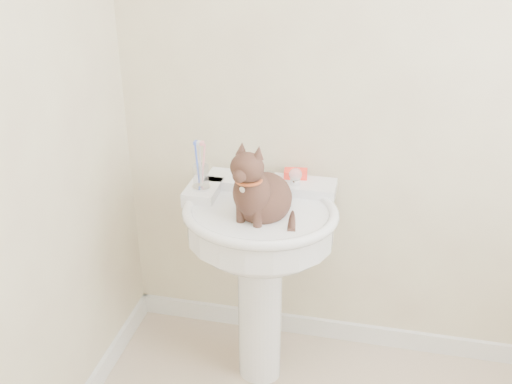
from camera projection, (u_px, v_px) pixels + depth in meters
The scene contains 7 objects.
wall_back at pixel (407, 66), 2.13m from camera, with size 2.20×0.00×2.50m, color beige, non-canonical shape.
baseboard_back at pixel (376, 335), 2.65m from camera, with size 2.20×0.02×0.09m, color white.
pedestal_sink at pixel (260, 242), 2.24m from camera, with size 0.59×0.57×0.81m.
faucet at pixel (269, 174), 2.27m from camera, with size 0.28×0.12×0.14m.
soap_bar at pixel (296, 174), 2.33m from camera, with size 0.09×0.06×0.03m, color #FD3424.
toothbrush_cup at pixel (201, 176), 2.23m from camera, with size 0.07×0.07×0.18m.
cat at pixel (261, 194), 2.10m from camera, with size 0.22×0.28×0.41m.
Camera 1 is at (-0.07, -1.07, 1.80)m, focal length 42.00 mm.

